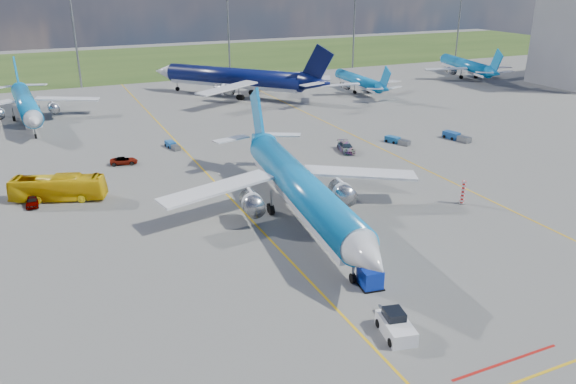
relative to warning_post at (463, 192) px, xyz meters
name	(u,v)px	position (x,y,z in m)	size (l,w,h in m)	color
ground	(303,274)	(-26.00, -8.00, -1.50)	(400.00, 400.00, 0.00)	#5C5C5A
grass_strip	(102,64)	(-26.00, 142.00, -1.50)	(400.00, 80.00, 0.01)	#2D4719
taxiway_lines	(217,183)	(-25.83, 19.70, -1.49)	(60.25, 160.00, 0.02)	gold
floodlight_masts	(156,34)	(-16.00, 102.00, 11.06)	(202.20, 0.50, 22.70)	slate
warning_post	(463,192)	(0.00, 0.00, 0.00)	(0.50, 0.50, 3.00)	red
bg_jet_nnw	(29,122)	(-48.94, 67.78, -1.50)	(30.20, 39.64, 10.38)	#0D76C0
bg_jet_n	(235,96)	(-4.06, 75.00, -1.50)	(37.09, 48.68, 12.75)	#080F43
bg_jet_ne	(358,92)	(25.64, 68.11, -1.50)	(22.81, 29.94, 7.84)	#0D76C0
bg_jet_ene	(464,77)	(64.04, 74.14, -1.50)	(27.25, 35.76, 9.37)	#0D76C0
main_airliner	(301,220)	(-20.74, 3.62, -1.50)	(34.34, 45.07, 11.80)	#0D76C0
pushback_tug	(396,326)	(-23.45, -19.64, -0.74)	(2.82, 5.66, 1.88)	silver
uld_container	(370,277)	(-21.33, -12.43, -0.59)	(1.82, 2.27, 1.82)	#0B279E
apron_bus	(58,188)	(-46.09, 22.11, 0.14)	(2.75, 11.77, 3.28)	yellow
service_car_a	(32,201)	(-49.24, 21.38, -0.88)	(1.46, 3.64, 1.24)	#999999
service_car_b	(124,161)	(-36.23, 33.52, -0.93)	(1.88, 4.07, 1.13)	#999999
service_car_c	(346,147)	(-2.23, 25.31, -0.77)	(2.06, 5.06, 1.47)	#999999
baggage_tug_w	(397,141)	(8.09, 26.05, -1.02)	(2.83, 4.69, 1.03)	#185892
baggage_tug_c	(172,145)	(-27.51, 39.04, -1.06)	(1.77, 4.31, 0.94)	#1A569F
baggage_tug_e	(456,137)	(18.77, 23.67, -0.94)	(2.37, 5.46, 1.19)	navy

